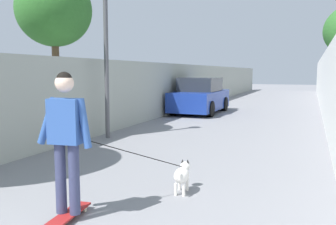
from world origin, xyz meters
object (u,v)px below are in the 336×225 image
at_px(skateboard, 69,214).
at_px(car_near, 200,97).
at_px(person_skateboarder, 66,131).
at_px(dog, 182,174).
at_px(tree_left_near, 54,11).
at_px(lamp_post, 106,26).

height_order(skateboard, car_near, car_near).
height_order(person_skateboarder, dog, person_skateboarder).
distance_m(tree_left_near, car_near, 7.83).
height_order(tree_left_near, lamp_post, tree_left_near).
bearing_deg(dog, skateboard, 147.27).
bearing_deg(skateboard, car_near, 8.98).
height_order(lamp_post, skateboard, lamp_post).
bearing_deg(skateboard, lamp_post, 26.42).
distance_m(skateboard, dog, 1.74).
distance_m(lamp_post, skateboard, 6.21).
relative_size(lamp_post, person_skateboarder, 2.58).
relative_size(skateboard, person_skateboarder, 0.48).
xyz_separation_m(tree_left_near, person_skateboarder, (-4.52, -3.78, -2.32)).
xyz_separation_m(skateboard, car_near, (11.61, 1.83, 0.65)).
height_order(person_skateboarder, car_near, person_skateboarder).
bearing_deg(tree_left_near, lamp_post, -74.18).
bearing_deg(tree_left_near, person_skateboarder, -140.05).
xyz_separation_m(dog, car_near, (10.16, 2.77, 0.44)).
bearing_deg(person_skateboarder, lamp_post, 26.42).
bearing_deg(person_skateboarder, car_near, 8.98).
bearing_deg(lamp_post, tree_left_near, 105.82).
xyz_separation_m(tree_left_near, skateboard, (-4.52, -3.78, -3.34)).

